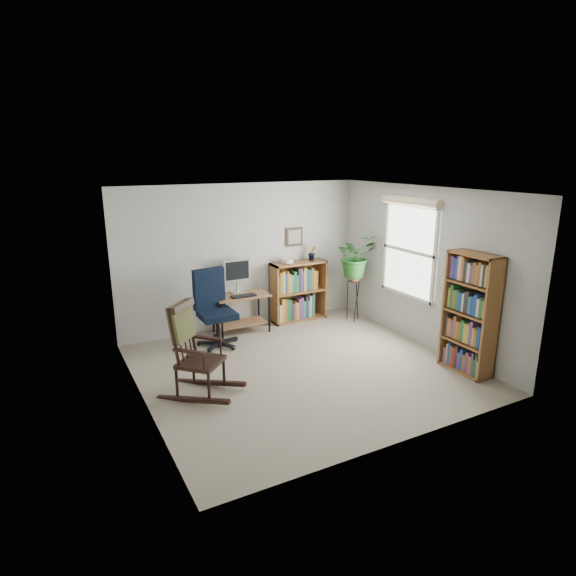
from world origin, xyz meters
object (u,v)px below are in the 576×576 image
desk (241,314)px  office_chair (217,309)px  rocking_chair (200,349)px  low_bookshelf (298,291)px  tall_bookshelf (470,314)px

desk → office_chair: office_chair is taller
desk → rocking_chair: (-1.26, -1.76, 0.27)m
low_bookshelf → desk: bearing=-174.0°
desk → tall_bookshelf: 3.53m
desk → rocking_chair: size_ratio=0.76×
office_chair → tall_bookshelf: 3.58m
office_chair → rocking_chair: 1.55m
desk → low_bookshelf: low_bookshelf is taller
desk → low_bookshelf: bearing=6.0°
office_chair → low_bookshelf: (1.69, 0.50, -0.07)m
tall_bookshelf → office_chair: bearing=137.6°
tall_bookshelf → low_bookshelf: bearing=108.2°
low_bookshelf → tall_bookshelf: tall_bookshelf is taller
office_chair → tall_bookshelf: tall_bookshelf is taller
office_chair → rocking_chair: (-0.71, -1.38, -0.01)m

